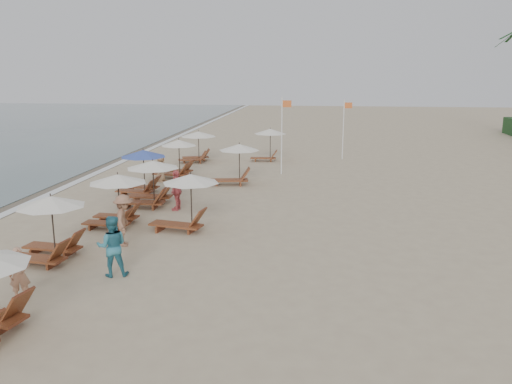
# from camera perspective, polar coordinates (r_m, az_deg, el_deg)

# --- Properties ---
(ground) EXTENTS (160.00, 160.00, 0.00)m
(ground) POSITION_cam_1_polar(r_m,az_deg,el_deg) (16.40, -2.29, -9.04)
(ground) COLOR tan
(ground) RESTS_ON ground
(wet_sand_band) EXTENTS (3.20, 140.00, 0.01)m
(wet_sand_band) POSITION_cam_1_polar(r_m,az_deg,el_deg) (29.83, -23.22, 0.04)
(wet_sand_band) COLOR #6B5E4C
(wet_sand_band) RESTS_ON ground
(foam_line) EXTENTS (0.50, 140.00, 0.02)m
(foam_line) POSITION_cam_1_polar(r_m,az_deg,el_deg) (29.19, -21.02, -0.02)
(foam_line) COLOR white
(foam_line) RESTS_ON ground
(lounger_station_1) EXTENTS (2.59, 2.20, 2.20)m
(lounger_station_1) POSITION_cam_1_polar(r_m,az_deg,el_deg) (18.64, -21.70, -3.76)
(lounger_station_1) COLOR brown
(lounger_station_1) RESTS_ON ground
(lounger_station_2) EXTENTS (2.53, 2.30, 2.14)m
(lounger_station_2) POSITION_cam_1_polar(r_m,az_deg,el_deg) (21.91, -15.08, -0.69)
(lounger_station_2) COLOR brown
(lounger_station_2) RESTS_ON ground
(lounger_station_3) EXTENTS (2.79, 2.44, 2.11)m
(lounger_station_3) POSITION_cam_1_polar(r_m,az_deg,el_deg) (24.95, -11.58, 0.95)
(lounger_station_3) COLOR brown
(lounger_station_3) RESTS_ON ground
(lounger_station_4) EXTENTS (2.53, 2.30, 2.26)m
(lounger_station_4) POSITION_cam_1_polar(r_m,az_deg,el_deg) (27.36, -12.40, 2.27)
(lounger_station_4) COLOR brown
(lounger_station_4) RESTS_ON ground
(lounger_station_5) EXTENTS (2.59, 2.16, 2.20)m
(lounger_station_5) POSITION_cam_1_polar(r_m,az_deg,el_deg) (31.49, -8.75, 3.48)
(lounger_station_5) COLOR brown
(lounger_station_5) RESTS_ON ground
(lounger_station_6) EXTENTS (2.62, 2.44, 2.10)m
(lounger_station_6) POSITION_cam_1_polar(r_m,az_deg,el_deg) (36.45, -6.50, 5.07)
(lounger_station_6) COLOR brown
(lounger_station_6) RESTS_ON ground
(inland_station_0) EXTENTS (2.82, 2.24, 2.22)m
(inland_station_0) POSITION_cam_1_polar(r_m,az_deg,el_deg) (20.71, -7.82, -0.63)
(inland_station_0) COLOR brown
(inland_station_0) RESTS_ON ground
(inland_station_1) EXTENTS (2.87, 2.24, 2.22)m
(inland_station_1) POSITION_cam_1_polar(r_m,az_deg,el_deg) (28.92, -2.40, 3.30)
(inland_station_1) COLOR brown
(inland_station_1) RESTS_ON ground
(inland_station_2) EXTENTS (2.53, 2.24, 2.22)m
(inland_station_2) POSITION_cam_1_polar(r_m,az_deg,el_deg) (36.56, 1.29, 5.66)
(inland_station_2) COLOR brown
(inland_station_2) RESTS_ON ground
(beachgoer_near) EXTENTS (0.65, 0.54, 1.51)m
(beachgoer_near) POSITION_cam_1_polar(r_m,az_deg,el_deg) (15.83, -24.18, -8.13)
(beachgoer_near) COLOR tan
(beachgoer_near) RESTS_ON ground
(beachgoer_mid_a) EXTENTS (1.10, 0.97, 1.90)m
(beachgoer_mid_a) POSITION_cam_1_polar(r_m,az_deg,el_deg) (16.68, -15.29, -5.66)
(beachgoer_mid_a) COLOR teal
(beachgoer_mid_a) RESTS_ON ground
(beachgoer_mid_b) EXTENTS (1.01, 1.36, 1.87)m
(beachgoer_mid_b) POSITION_cam_1_polar(r_m,az_deg,el_deg) (19.43, -14.09, -2.98)
(beachgoer_mid_b) COLOR #95654C
(beachgoer_mid_b) RESTS_ON ground
(beachgoer_far_a) EXTENTS (0.58, 1.12, 1.84)m
(beachgoer_far_a) POSITION_cam_1_polar(r_m,az_deg,el_deg) (23.89, -8.54, 0.20)
(beachgoer_far_a) COLOR #C64F52
(beachgoer_far_a) RESTS_ON ground
(beachgoer_far_b) EXTENTS (0.63, 0.85, 1.59)m
(beachgoer_far_b) POSITION_cam_1_polar(r_m,az_deg,el_deg) (30.27, -10.25, 2.60)
(beachgoer_far_b) COLOR tan
(beachgoer_far_b) RESTS_ON ground
(flag_pole_near) EXTENTS (0.60, 0.08, 4.63)m
(flag_pole_near) POSITION_cam_1_polar(r_m,az_deg,el_deg) (31.68, 2.86, 6.49)
(flag_pole_near) COLOR silver
(flag_pole_near) RESTS_ON ground
(flag_pole_far) EXTENTS (0.60, 0.08, 4.18)m
(flag_pole_far) POSITION_cam_1_polar(r_m,az_deg,el_deg) (37.72, 9.48, 7.02)
(flag_pole_far) COLOR silver
(flag_pole_far) RESTS_ON ground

